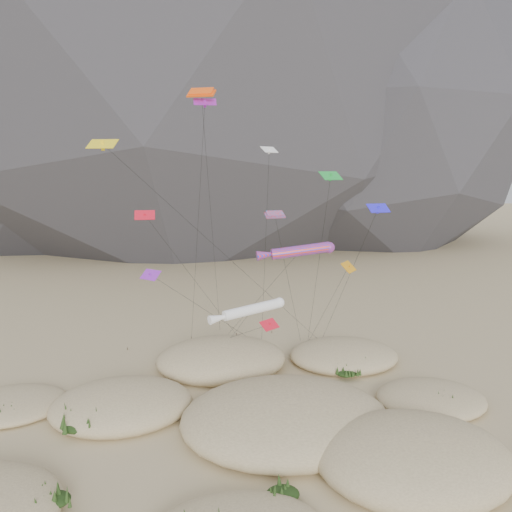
# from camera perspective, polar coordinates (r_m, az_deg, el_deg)

# --- Properties ---
(ground) EXTENTS (500.00, 500.00, 0.00)m
(ground) POSITION_cam_1_polar(r_m,az_deg,el_deg) (40.83, -0.10, -20.95)
(ground) COLOR #CCB789
(ground) RESTS_ON ground
(dunes) EXTENTS (47.98, 37.44, 4.10)m
(dunes) POSITION_cam_1_polar(r_m,az_deg,el_deg) (43.75, -0.38, -17.57)
(dunes) COLOR #CCB789
(dunes) RESTS_ON ground
(dune_grass) EXTENTS (42.50, 29.40, 1.51)m
(dune_grass) POSITION_cam_1_polar(r_m,az_deg,el_deg) (42.59, -3.02, -18.28)
(dune_grass) COLOR black
(dune_grass) RESTS_ON ground
(kite_stakes) EXTENTS (23.33, 4.87, 0.30)m
(kite_stakes) POSITION_cam_1_polar(r_m,az_deg,el_deg) (62.44, -1.66, -9.62)
(kite_stakes) COLOR #3F2D1E
(kite_stakes) RESTS_ON ground
(rainbow_tube_kite) EXTENTS (7.83, 17.74, 14.36)m
(rainbow_tube_kite) POSITION_cam_1_polar(r_m,az_deg,el_deg) (46.04, 4.80, 0.56)
(rainbow_tube_kite) COLOR #F63219
(rainbow_tube_kite) RESTS_ON ground
(white_tube_kite) EXTENTS (6.92, 19.02, 10.00)m
(white_tube_kite) POSITION_cam_1_polar(r_m,az_deg,el_deg) (42.06, -0.75, -6.21)
(white_tube_kite) COLOR white
(white_tube_kite) RESTS_ON ground
(orange_parafoil) EXTENTS (4.85, 18.03, 28.17)m
(orange_parafoil) POSITION_cam_1_polar(r_m,az_deg,el_deg) (47.06, -6.22, 17.55)
(orange_parafoil) COLOR #EA490C
(orange_parafoil) RESTS_ON ground
(multi_parafoil) EXTENTS (6.85, 10.69, 17.04)m
(multi_parafoil) POSITION_cam_1_polar(r_m,az_deg,el_deg) (48.52, 2.22, 4.48)
(multi_parafoil) COLOR #FF1A1B
(multi_parafoil) RESTS_ON ground
(delta_kites) EXTENTS (25.68, 21.20, 27.24)m
(delta_kites) POSITION_cam_1_polar(r_m,az_deg,el_deg) (47.16, -1.51, 5.45)
(delta_kites) COLOR green
(delta_kites) RESTS_ON ground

